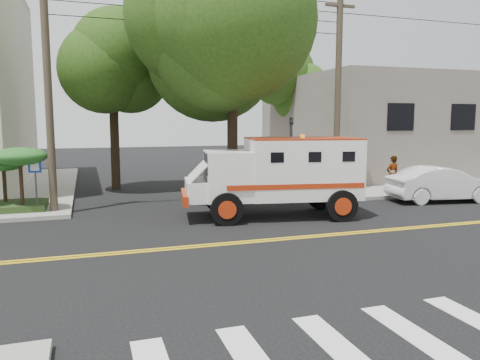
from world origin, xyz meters
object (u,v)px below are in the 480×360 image
object	(u,v)px
armored_truck	(280,172)
pedestrian_a	(392,175)
parked_sedan	(442,184)
pedestrian_b	(332,179)

from	to	relation	value
armored_truck	pedestrian_a	bearing A→B (deg)	29.78
armored_truck	parked_sedan	bearing A→B (deg)	14.81
pedestrian_a	armored_truck	bearing A→B (deg)	16.02
pedestrian_a	pedestrian_b	size ratio (longest dim) A/B	1.09
parked_sedan	pedestrian_a	xyz separation A→B (m)	(-1.30, 1.70, 0.26)
parked_sedan	pedestrian_b	distance (m)	4.69
pedestrian_a	parked_sedan	bearing A→B (deg)	122.96
parked_sedan	pedestrian_a	size ratio (longest dim) A/B	2.64
parked_sedan	pedestrian_b	size ratio (longest dim) A/B	2.89
armored_truck	pedestrian_a	size ratio (longest dim) A/B	3.78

